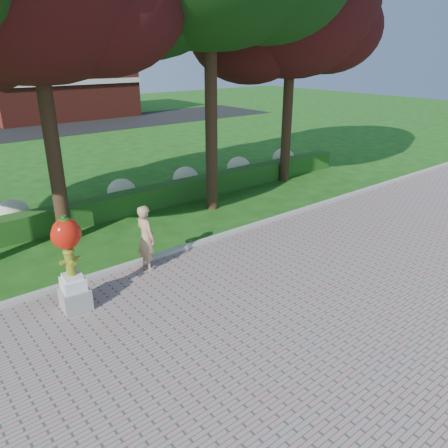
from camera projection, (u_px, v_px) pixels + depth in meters
name	position (u px, v px, depth m)	size (l,w,h in m)	color
ground	(235.00, 296.00, 10.77)	(100.00, 100.00, 0.00)	#194B12
walkway	(378.00, 385.00, 7.87)	(40.00, 14.00, 0.04)	gray
curb	(170.00, 253.00, 12.91)	(40.00, 0.18, 0.15)	#ADADA5
lawn_hedge	(110.00, 207.00, 15.68)	(24.00, 0.70, 0.80)	#164E16
hydrangea_row	(112.00, 194.00, 16.68)	(20.10, 1.10, 0.99)	#B4B98D
building_right	(57.00, 80.00, 38.83)	(12.00, 8.00, 6.40)	maroon
tree_far_right	(289.00, 16.00, 17.85)	(7.88, 6.72, 10.21)	black
hydrant_sculpture	(70.00, 261.00, 9.74)	(0.67, 0.67, 2.31)	gray
woman	(146.00, 238.00, 11.74)	(0.67, 0.44, 1.83)	tan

